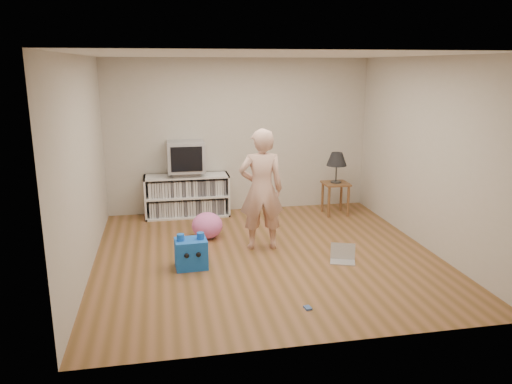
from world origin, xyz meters
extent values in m
plane|color=brown|center=(0.00, 0.00, 0.00)|extent=(4.50, 4.50, 0.00)
cube|color=beige|center=(0.00, 2.25, 1.30)|extent=(4.50, 0.02, 2.60)
cube|color=beige|center=(0.00, -2.25, 1.30)|extent=(4.50, 0.02, 2.60)
cube|color=beige|center=(-2.25, 0.00, 1.30)|extent=(0.02, 4.50, 2.60)
cube|color=beige|center=(2.25, 0.00, 1.30)|extent=(0.02, 4.50, 2.60)
cube|color=white|center=(0.00, 0.00, 2.60)|extent=(4.50, 4.50, 0.01)
cube|color=white|center=(-0.93, 2.23, 0.35)|extent=(1.40, 0.03, 0.70)
cube|color=white|center=(-1.61, 2.02, 0.35)|extent=(0.03, 0.45, 0.70)
cube|color=white|center=(-0.24, 2.02, 0.35)|extent=(0.03, 0.45, 0.70)
cube|color=white|center=(-0.93, 2.02, 0.01)|extent=(1.40, 0.45, 0.03)
cube|color=white|center=(-0.93, 2.02, 0.35)|extent=(1.34, 0.45, 0.03)
cube|color=white|center=(-0.93, 2.02, 0.68)|extent=(1.40, 0.45, 0.03)
cube|color=silver|center=(-0.93, 2.02, 0.35)|extent=(1.26, 0.36, 0.64)
cube|color=gray|center=(-0.93, 2.02, 0.73)|extent=(0.45, 0.35, 0.07)
cube|color=#9A9A9E|center=(-0.93, 2.02, 1.02)|extent=(0.60, 0.52, 0.50)
cube|color=black|center=(-0.93, 1.75, 1.02)|extent=(0.50, 0.01, 0.40)
cylinder|color=brown|center=(1.38, 1.48, 0.26)|extent=(0.04, 0.04, 0.52)
cylinder|color=brown|center=(1.72, 1.48, 0.26)|extent=(0.04, 0.04, 0.52)
cylinder|color=brown|center=(1.38, 1.82, 0.26)|extent=(0.04, 0.04, 0.52)
cylinder|color=brown|center=(1.72, 1.82, 0.26)|extent=(0.04, 0.04, 0.52)
cube|color=brown|center=(1.55, 1.65, 0.54)|extent=(0.42, 0.42, 0.03)
cylinder|color=#333333|center=(1.55, 1.65, 0.56)|extent=(0.18, 0.18, 0.02)
cylinder|color=#333333|center=(1.55, 1.65, 0.74)|extent=(0.02, 0.02, 0.32)
imported|color=beige|center=(-0.01, 0.29, 0.84)|extent=(0.64, 0.44, 1.67)
cube|color=silver|center=(0.92, -0.44, 0.01)|extent=(0.37, 0.32, 0.01)
cube|color=silver|center=(0.96, -0.34, 0.11)|extent=(0.32, 0.17, 0.21)
cube|color=black|center=(0.96, -0.34, 0.11)|extent=(0.28, 0.14, 0.17)
cube|color=#3F60A8|center=(0.11, -1.57, 0.01)|extent=(0.08, 0.10, 0.02)
cube|color=blue|center=(-1.01, -0.24, 0.19)|extent=(0.41, 0.33, 0.37)
cylinder|color=blue|center=(-1.14, -0.24, 0.41)|extent=(0.09, 0.09, 0.08)
cylinder|color=blue|center=(-0.89, -0.23, 0.41)|extent=(0.09, 0.09, 0.08)
sphere|color=black|center=(-1.08, -0.40, 0.23)|extent=(0.06, 0.06, 0.06)
sphere|color=black|center=(-0.93, -0.39, 0.23)|extent=(0.06, 0.06, 0.06)
ellipsoid|color=pink|center=(-0.71, 0.84, 0.19)|extent=(0.55, 0.55, 0.38)
camera|label=1|loc=(-1.32, -6.15, 2.48)|focal=35.00mm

